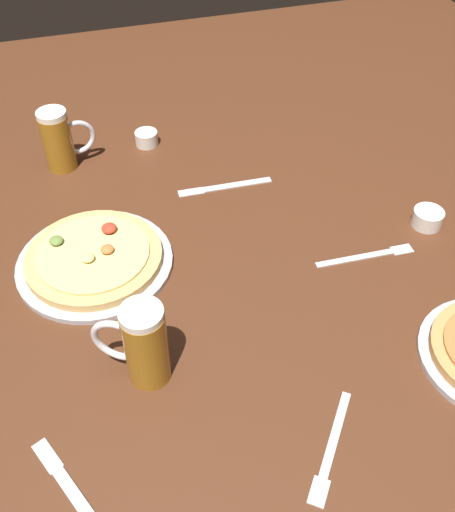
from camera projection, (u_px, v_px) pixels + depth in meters
ground_plane at (227, 268)px, 1.20m from camera, size 2.40×2.40×0.03m
pizza_plate_far at (94, 259)px, 1.17m from camera, size 0.31×0.31×0.05m
beer_mug_dark at (143, 344)px, 0.94m from camera, size 0.12×0.09×0.16m
beer_mug_amber at (60, 140)px, 1.38m from camera, size 0.13×0.07×0.15m
ramekin_sauce at (427, 218)px, 1.26m from camera, size 0.07×0.07×0.04m
ramekin_butter at (147, 138)px, 1.48m from camera, size 0.06×0.06×0.04m
fork_left at (367, 255)px, 1.20m from camera, size 0.21×0.03×0.01m
knife_right at (224, 186)px, 1.37m from camera, size 0.22×0.03×0.01m
fork_spare at (331, 448)px, 0.90m from camera, size 0.14×0.17×0.01m
knife_spare at (73, 493)px, 0.85m from camera, size 0.11×0.21×0.01m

